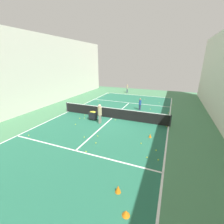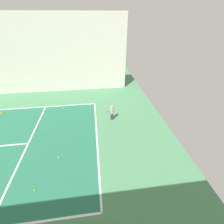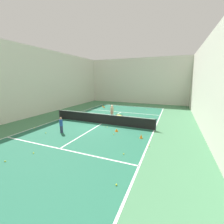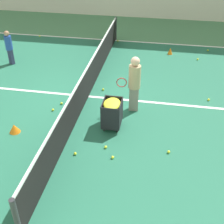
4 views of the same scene
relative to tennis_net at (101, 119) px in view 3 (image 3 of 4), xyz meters
name	(u,v)px [view 3 (image 3 of 4)]	position (x,y,z in m)	size (l,w,h in m)	color
ground_plane	(101,124)	(0.00, 0.00, -0.50)	(31.13, 31.13, 0.00)	#477F56
court_playing_area	(101,124)	(0.00, 0.00, -0.50)	(9.55, 20.17, 0.00)	#23664C
line_baseline_far	(131,106)	(0.00, 10.08, -0.49)	(9.55, 0.10, 0.00)	white
line_sideline_left	(61,119)	(-4.78, 0.00, -0.49)	(0.10, 20.17, 0.00)	white
line_sideline_right	(154,130)	(4.78, 0.00, -0.49)	(0.10, 20.17, 0.00)	white
line_service_near	(60,149)	(0.00, -5.55, -0.49)	(9.55, 0.10, 0.00)	white
line_service_far	(121,112)	(0.00, 5.55, -0.49)	(9.55, 0.10, 0.00)	white
line_centre_service	(101,124)	(0.00, 0.00, -0.49)	(0.10, 11.09, 0.00)	white
hall_enclosure_left	(32,82)	(-8.33, 0.00, 3.26)	(0.15, 27.43, 7.53)	silver
hall_enclosure_right	(212,84)	(8.33, 0.00, 3.26)	(0.15, 27.43, 7.53)	silver
hall_enclosure_far	(137,81)	(0.00, 13.64, 3.26)	(16.52, 0.15, 7.53)	silver
tennis_net	(101,119)	(0.00, 0.00, 0.00)	(9.85, 0.10, 0.96)	#2D2D33
coach_at_net	(112,112)	(0.49, 1.42, 0.42)	(0.35, 0.65, 1.60)	gray
child_midcourt	(61,124)	(-1.79, -3.30, 0.21)	(0.34, 0.34, 1.23)	#2D3351
ball_cart	(119,117)	(1.38, 0.98, 0.04)	(0.62, 0.47, 0.77)	black
training_cone_0	(103,106)	(-3.78, 8.09, -0.39)	(0.27, 0.27, 0.21)	orange
training_cone_1	(82,114)	(-3.71, 2.35, -0.37)	(0.19, 0.19, 0.26)	orange
training_cone_2	(141,136)	(4.15, -2.07, -0.36)	(0.22, 0.22, 0.28)	orange
training_cone_3	(104,107)	(-3.22, 7.32, -0.34)	(0.23, 0.23, 0.32)	orange
training_cone_4	(117,130)	(2.06, -1.41, -0.38)	(0.28, 0.28, 0.23)	orange
tennis_ball_0	(120,115)	(0.37, 4.03, -0.46)	(0.07, 0.07, 0.07)	yellow
tennis_ball_1	(62,118)	(-4.65, 0.14, -0.46)	(0.07, 0.07, 0.07)	yellow
tennis_ball_2	(153,115)	(4.04, 5.25, -0.46)	(0.07, 0.07, 0.07)	yellow
tennis_ball_3	(35,128)	(-4.63, -3.34, -0.46)	(0.07, 0.07, 0.07)	yellow
tennis_ball_4	(120,106)	(-1.62, 9.63, -0.46)	(0.07, 0.07, 0.07)	yellow
tennis_ball_5	(132,123)	(2.60, 1.21, -0.46)	(0.07, 0.07, 0.07)	yellow
tennis_ball_6	(103,107)	(-3.76, 8.01, -0.46)	(0.07, 0.07, 0.07)	yellow
tennis_ball_7	(107,127)	(0.95, -0.79, -0.46)	(0.07, 0.07, 0.07)	yellow
tennis_ball_8	(112,115)	(-0.40, 3.56, -0.46)	(0.07, 0.07, 0.07)	yellow
tennis_ball_10	(124,154)	(3.74, -4.75, -0.46)	(0.07, 0.07, 0.07)	yellow
tennis_ball_11	(114,134)	(2.10, -2.14, -0.46)	(0.07, 0.07, 0.07)	yellow
tennis_ball_12	(99,122)	(-0.44, 0.36, -0.46)	(0.07, 0.07, 0.07)	yellow
tennis_ball_13	(112,113)	(-0.71, 4.41, -0.46)	(0.07, 0.07, 0.07)	yellow
tennis_ball_14	(128,123)	(2.27, 0.98, -0.46)	(0.07, 0.07, 0.07)	yellow
tennis_ball_15	(147,109)	(2.75, 8.33, -0.46)	(0.07, 0.07, 0.07)	yellow
tennis_ball_16	(116,185)	(4.25, -7.21, -0.46)	(0.07, 0.07, 0.07)	yellow
tennis_ball_18	(130,126)	(2.63, 0.34, -0.46)	(0.07, 0.07, 0.07)	yellow
tennis_ball_19	(104,126)	(0.57, -0.66, -0.46)	(0.07, 0.07, 0.07)	yellow
tennis_ball_20	(149,146)	(4.87, -3.14, -0.46)	(0.07, 0.07, 0.07)	yellow
tennis_ball_21	(5,161)	(-1.51, -7.75, -0.46)	(0.07, 0.07, 0.07)	yellow
tennis_ball_22	(87,110)	(-4.47, 4.68, -0.46)	(0.07, 0.07, 0.07)	yellow
tennis_ball_23	(33,153)	(-0.94, -6.58, -0.46)	(0.07, 0.07, 0.07)	yellow
tennis_ball_24	(159,108)	(4.20, 10.34, -0.46)	(0.07, 0.07, 0.07)	yellow
tennis_ball_25	(131,119)	(2.18, 2.46, -0.46)	(0.07, 0.07, 0.07)	yellow
tennis_ball_26	(46,133)	(-2.81, -3.89, -0.46)	(0.07, 0.07, 0.07)	yellow
tennis_ball_27	(85,112)	(-4.27, 3.82, -0.46)	(0.07, 0.07, 0.07)	yellow
tennis_ball_28	(116,112)	(-0.63, 5.45, -0.46)	(0.07, 0.07, 0.07)	yellow
tennis_ball_29	(89,113)	(-3.32, 3.38, -0.46)	(0.07, 0.07, 0.07)	yellow
tennis_ball_30	(91,111)	(-3.90, 4.69, -0.46)	(0.07, 0.07, 0.07)	yellow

